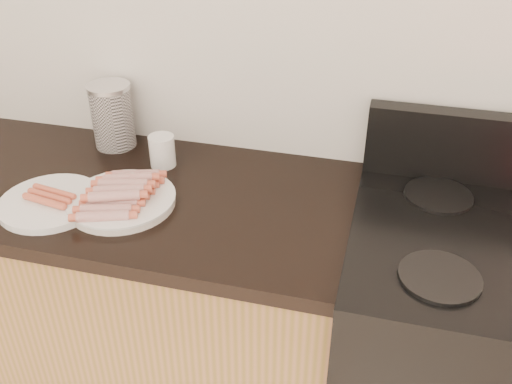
% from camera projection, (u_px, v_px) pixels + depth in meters
% --- Properties ---
extents(wall_back, '(4.00, 0.04, 2.60)m').
position_uv_depth(wall_back, '(233.00, 19.00, 1.57)').
color(wall_back, silver).
rests_on(wall_back, ground).
extents(cabinet_base, '(2.20, 0.59, 0.86)m').
position_uv_depth(cabinet_base, '(15.00, 287.00, 1.93)').
color(cabinet_base, '#93633E').
rests_on(cabinet_base, floor).
extents(stove, '(0.76, 0.65, 0.91)m').
position_uv_depth(stove, '(473.00, 374.00, 1.59)').
color(stove, black).
rests_on(stove, floor).
extents(stove_panel, '(0.76, 0.06, 0.20)m').
position_uv_depth(stove_panel, '(510.00, 152.00, 1.53)').
color(stove_panel, black).
rests_on(stove_panel, stove).
extents(burner_near_left, '(0.18, 0.18, 0.01)m').
position_uv_depth(burner_near_left, '(440.00, 277.00, 1.24)').
color(burner_near_left, black).
rests_on(burner_near_left, stove).
extents(burner_far_left, '(0.18, 0.18, 0.01)m').
position_uv_depth(burner_far_left, '(438.00, 195.00, 1.52)').
color(burner_far_left, black).
rests_on(burner_far_left, stove).
extents(main_plate, '(0.33, 0.33, 0.02)m').
position_uv_depth(main_plate, '(122.00, 202.00, 1.51)').
color(main_plate, silver).
rests_on(main_plate, counter_slab).
extents(side_plate, '(0.34, 0.34, 0.02)m').
position_uv_depth(side_plate, '(51.00, 202.00, 1.50)').
color(side_plate, silver).
rests_on(side_plate, counter_slab).
extents(hotdog_pile, '(0.13, 0.27, 0.05)m').
position_uv_depth(hotdog_pile, '(120.00, 192.00, 1.49)').
color(hotdog_pile, maroon).
rests_on(hotdog_pile, main_plate).
extents(plain_sausages, '(0.13, 0.09, 0.02)m').
position_uv_depth(plain_sausages, '(49.00, 196.00, 1.49)').
color(plain_sausages, '#BD6936').
rests_on(plain_sausages, side_plate).
extents(canister, '(0.13, 0.13, 0.20)m').
position_uv_depth(canister, '(112.00, 116.00, 1.74)').
color(canister, white).
rests_on(canister, counter_slab).
extents(mug, '(0.10, 0.10, 0.09)m').
position_uv_depth(mug, '(162.00, 151.00, 1.66)').
color(mug, white).
rests_on(mug, counter_slab).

